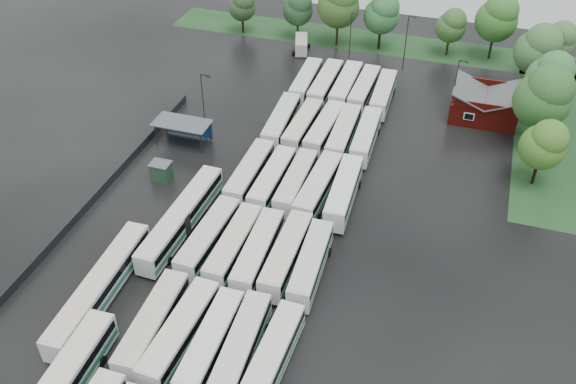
% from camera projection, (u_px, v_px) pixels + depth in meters
% --- Properties ---
extents(ground, '(160.00, 160.00, 0.00)m').
position_uv_depth(ground, '(239.00, 266.00, 73.86)').
color(ground, black).
rests_on(ground, ground).
extents(brick_building, '(10.07, 8.60, 5.39)m').
position_uv_depth(brick_building, '(484.00, 107.00, 99.09)').
color(brick_building, maroon).
rests_on(brick_building, ground).
extents(wash_shed, '(8.20, 4.20, 3.58)m').
position_uv_depth(wash_shed, '(183.00, 124.00, 92.82)').
color(wash_shed, '#2D2D30').
rests_on(wash_shed, ground).
extents(utility_hut, '(2.70, 2.20, 2.62)m').
position_uv_depth(utility_hut, '(161.00, 171.00, 86.50)').
color(utility_hut, '#1E3D27').
rests_on(utility_hut, ground).
extents(grass_strip_north, '(80.00, 10.00, 0.01)m').
position_uv_depth(grass_strip_north, '(373.00, 42.00, 122.19)').
color(grass_strip_north, '#1C421D').
rests_on(grass_strip_north, ground).
extents(grass_strip_east, '(10.00, 50.00, 0.01)m').
position_uv_depth(grass_strip_east, '(549.00, 127.00, 97.81)').
color(grass_strip_east, '#1C421D').
rests_on(grass_strip_east, ground).
extents(west_fence, '(0.10, 50.00, 1.20)m').
position_uv_depth(west_fence, '(105.00, 187.00, 84.93)').
color(west_fence, '#2D2D30').
rests_on(west_fence, ground).
extents(bus_r1c0, '(3.18, 12.82, 3.54)m').
position_uv_depth(bus_r1c0, '(153.00, 324.00, 64.50)').
color(bus_r1c0, silver).
rests_on(bus_r1c0, ground).
extents(bus_r1c1, '(3.24, 12.96, 3.58)m').
position_uv_depth(bus_r1c1, '(180.00, 333.00, 63.55)').
color(bus_r1c1, silver).
rests_on(bus_r1c1, ground).
extents(bus_r1c2, '(2.88, 12.48, 3.46)m').
position_uv_depth(bus_r1c2, '(211.00, 343.00, 62.64)').
color(bus_r1c2, silver).
rests_on(bus_r1c2, ground).
extents(bus_r1c3, '(3.23, 12.47, 3.44)m').
position_uv_depth(bus_r1c3, '(241.00, 347.00, 62.30)').
color(bus_r1c3, silver).
rests_on(bus_r1c3, ground).
extents(bus_r1c4, '(2.95, 12.44, 3.45)m').
position_uv_depth(bus_r1c4, '(272.00, 358.00, 61.27)').
color(bus_r1c4, silver).
rests_on(bus_r1c4, ground).
extents(bus_r2c0, '(3.17, 12.72, 3.51)m').
position_uv_depth(bus_r2c0, '(209.00, 238.00, 74.85)').
color(bus_r2c0, silver).
rests_on(bus_r2c0, ground).
extents(bus_r2c1, '(2.71, 12.46, 3.47)m').
position_uv_depth(bus_r2c1, '(234.00, 246.00, 73.84)').
color(bus_r2c1, silver).
rests_on(bus_r2c1, ground).
extents(bus_r2c2, '(3.10, 12.63, 3.49)m').
position_uv_depth(bus_r2c2, '(258.00, 252.00, 72.97)').
color(bus_r2c2, silver).
rests_on(bus_r2c2, ground).
extents(bus_r2c3, '(2.80, 12.69, 3.53)m').
position_uv_depth(bus_r2c3, '(286.00, 255.00, 72.57)').
color(bus_r2c3, silver).
rests_on(bus_r2c3, ground).
extents(bus_r2c4, '(3.19, 12.35, 3.41)m').
position_uv_depth(bus_r2c4, '(311.00, 264.00, 71.52)').
color(bus_r2c4, silver).
rests_on(bus_r2c4, ground).
extents(bus_r3c0, '(2.73, 12.65, 3.52)m').
position_uv_depth(bus_r3c0, '(250.00, 173.00, 85.03)').
color(bus_r3c0, silver).
rests_on(bus_r3c0, ground).
extents(bus_r3c1, '(2.74, 12.35, 3.43)m').
position_uv_depth(bus_r3c1, '(272.00, 180.00, 83.95)').
color(bus_r3c1, silver).
rests_on(bus_r3c1, ground).
extents(bus_r3c2, '(2.70, 12.24, 3.40)m').
position_uv_depth(bus_r3c2, '(296.00, 183.00, 83.49)').
color(bus_r3c2, silver).
rests_on(bus_r3c2, ground).
extents(bus_r3c3, '(3.29, 12.92, 3.57)m').
position_uv_depth(bus_r3c3, '(318.00, 187.00, 82.57)').
color(bus_r3c3, silver).
rests_on(bus_r3c3, ground).
extents(bus_r3c4, '(3.31, 13.00, 3.59)m').
position_uv_depth(bus_r3c4, '(344.00, 192.00, 81.78)').
color(bus_r3c4, silver).
rests_on(bus_r3c4, ground).
extents(bus_r4c0, '(3.34, 12.92, 3.56)m').
position_uv_depth(bus_r4c0, '(281.00, 122.00, 95.34)').
color(bus_r4c0, silver).
rests_on(bus_r4c0, ground).
extents(bus_r4c1, '(2.89, 12.24, 3.39)m').
position_uv_depth(bus_r4c1, '(303.00, 126.00, 94.52)').
color(bus_r4c1, silver).
rests_on(bus_r4c1, ground).
extents(bus_r4c2, '(3.13, 12.53, 3.46)m').
position_uv_depth(bus_r4c2, '(324.00, 129.00, 93.80)').
color(bus_r4c2, silver).
rests_on(bus_r4c2, ground).
extents(bus_r4c3, '(3.04, 12.76, 3.53)m').
position_uv_depth(bus_r4c3, '(343.00, 134.00, 92.73)').
color(bus_r4c3, silver).
rests_on(bus_r4c3, ground).
extents(bus_r4c4, '(3.07, 12.43, 3.43)m').
position_uv_depth(bus_r4c4, '(366.00, 136.00, 92.30)').
color(bus_r4c4, silver).
rests_on(bus_r4c4, ground).
extents(bus_r5c0, '(3.01, 12.41, 3.43)m').
position_uv_depth(bus_r5c0, '(306.00, 82.00, 105.46)').
color(bus_r5c0, silver).
rests_on(bus_r5c0, ground).
extents(bus_r5c1, '(2.77, 12.90, 3.59)m').
position_uv_depth(bus_r5c1, '(325.00, 84.00, 104.57)').
color(bus_r5c1, silver).
rests_on(bus_r5c1, ground).
extents(bus_r5c2, '(2.81, 12.90, 3.59)m').
position_uv_depth(bus_r5c2, '(346.00, 86.00, 104.05)').
color(bus_r5c2, silver).
rests_on(bus_r5c2, ground).
extents(bus_r5c3, '(2.83, 12.48, 3.46)m').
position_uv_depth(bus_r5c3, '(364.00, 90.00, 103.31)').
color(bus_r5c3, silver).
rests_on(bus_r5c3, ground).
extents(bus_r5c4, '(2.99, 12.28, 3.40)m').
position_uv_depth(bus_r5c4, '(383.00, 94.00, 102.17)').
color(bus_r5c4, silver).
rests_on(bus_r5c4, ground).
extents(artic_bus_west_b, '(3.10, 18.56, 3.43)m').
position_uv_depth(artic_bus_west_b, '(182.00, 218.00, 77.79)').
color(artic_bus_west_b, silver).
rests_on(artic_bus_west_b, ground).
extents(artic_bus_west_c, '(3.18, 18.72, 3.46)m').
position_uv_depth(artic_bus_west_c, '(100.00, 288.00, 68.55)').
color(artic_bus_west_c, silver).
rests_on(artic_bus_west_c, ground).
extents(minibus, '(3.73, 6.26, 2.57)m').
position_uv_depth(minibus, '(301.00, 44.00, 118.01)').
color(minibus, beige).
rests_on(minibus, ground).
extents(tree_north_0, '(5.26, 5.25, 8.70)m').
position_uv_depth(tree_north_0, '(242.00, 5.00, 122.07)').
color(tree_north_0, black).
rests_on(tree_north_0, ground).
extents(tree_north_1, '(5.67, 5.67, 9.39)m').
position_uv_depth(tree_north_1, '(298.00, 8.00, 119.72)').
color(tree_north_1, '#2E2319').
rests_on(tree_north_1, ground).
extents(tree_north_2, '(7.69, 7.69, 12.73)m').
position_uv_depth(tree_north_2, '(339.00, 3.00, 115.87)').
color(tree_north_2, black).
rests_on(tree_north_2, ground).
extents(tree_north_3, '(6.54, 6.54, 10.83)m').
position_uv_depth(tree_north_3, '(383.00, 13.00, 115.38)').
color(tree_north_3, black).
rests_on(tree_north_3, ground).
extents(tree_north_4, '(5.43, 5.43, 8.99)m').
position_uv_depth(tree_north_4, '(452.00, 25.00, 114.11)').
color(tree_north_4, black).
rests_on(tree_north_4, ground).
extents(tree_north_5, '(7.41, 7.41, 12.27)m').
position_uv_depth(tree_north_5, '(498.00, 17.00, 111.56)').
color(tree_north_5, black).
rests_on(tree_north_5, ground).
extents(tree_north_6, '(5.93, 5.92, 9.80)m').
position_uv_depth(tree_north_6, '(559.00, 40.00, 107.90)').
color(tree_north_6, black).
rests_on(tree_north_6, ground).
extents(tree_east_0, '(6.03, 6.03, 9.98)m').
position_uv_depth(tree_east_0, '(545.00, 144.00, 82.48)').
color(tree_east_0, black).
rests_on(tree_east_0, ground).
extents(tree_east_1, '(7.97, 7.97, 13.20)m').
position_uv_depth(tree_east_1, '(545.00, 96.00, 88.19)').
color(tree_east_1, black).
rests_on(tree_east_1, ground).
extents(tree_east_2, '(6.96, 6.96, 11.53)m').
position_uv_depth(tree_east_2, '(551.00, 76.00, 95.11)').
color(tree_east_2, '#3B2A1C').
rests_on(tree_east_2, ground).
extents(tree_east_3, '(7.28, 7.28, 12.05)m').
position_uv_depth(tree_east_3, '(539.00, 49.00, 101.87)').
color(tree_east_3, '#3C2A19').
rests_on(tree_east_3, ground).
extents(tree_east_4, '(5.67, 5.67, 9.40)m').
position_uv_depth(tree_east_4, '(546.00, 45.00, 106.89)').
color(tree_east_4, '#3C2E1E').
rests_on(tree_east_4, ground).
extents(lamp_post_ne, '(1.51, 0.29, 9.77)m').
position_uv_depth(lamp_post_ne, '(456.00, 85.00, 96.68)').
color(lamp_post_ne, '#2D2D30').
rests_on(lamp_post_ne, ground).
extents(lamp_post_nw, '(1.63, 0.32, 10.61)m').
position_uv_depth(lamp_post_nw, '(204.00, 102.00, 91.65)').
color(lamp_post_nw, '#2D2D30').
rests_on(lamp_post_nw, ground).
extents(lamp_post_back_w, '(1.39, 0.27, 9.01)m').
position_uv_depth(lamp_post_back_w, '(351.00, 33.00, 112.76)').
color(lamp_post_back_w, '#2D2D30').
rests_on(lamp_post_back_w, ground).
extents(lamp_post_back_e, '(1.51, 0.29, 9.81)m').
position_uv_depth(lamp_post_back_e, '(407.00, 39.00, 109.79)').
color(lamp_post_back_e, '#2D2D30').
rests_on(lamp_post_back_e, ground).
extents(puddle_2, '(7.37, 7.37, 0.01)m').
position_uv_depth(puddle_2, '(197.00, 228.00, 79.25)').
color(puddle_2, black).
rests_on(puddle_2, ground).
extents(puddle_3, '(4.08, 4.08, 0.01)m').
position_uv_depth(puddle_3, '(270.00, 295.00, 70.28)').
color(puddle_3, black).
rests_on(puddle_3, ground).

